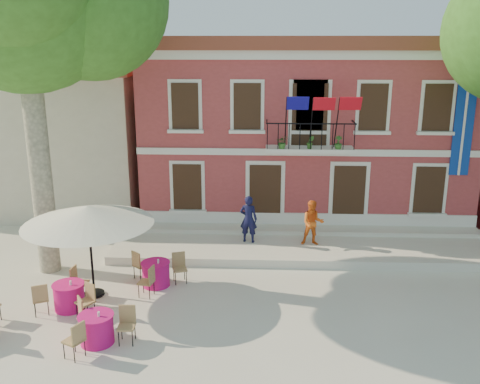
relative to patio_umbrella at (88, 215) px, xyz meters
name	(u,v)px	position (x,y,z in m)	size (l,w,h in m)	color
ground	(250,307)	(4.69, -0.55, -2.51)	(90.00, 90.00, 0.00)	beige
main_building	(302,124)	(6.69, 9.44, 1.27)	(13.50, 9.59, 7.50)	#AB3D42
neighbor_west	(57,131)	(-4.81, 10.45, 0.71)	(9.40, 9.40, 6.40)	beige
terrace	(309,246)	(6.69, 3.85, -2.36)	(14.00, 3.40, 0.30)	silver
patio_umbrella	(88,215)	(0.00, 0.00, 0.00)	(3.76, 3.76, 2.79)	black
pedestrian_navy	(249,219)	(4.50, 3.84, -1.35)	(0.63, 0.41, 1.73)	#0F1034
pedestrian_orange	(313,223)	(6.78, 3.65, -1.39)	(0.79, 0.62, 1.63)	orange
cafe_table_0	(69,295)	(-0.42, -0.89, -2.08)	(1.86, 1.71, 0.95)	#C31276
cafe_table_1	(97,327)	(0.89, -2.60, -2.08)	(1.66, 1.87, 0.95)	#C31276
cafe_table_3	(156,273)	(1.73, 0.73, -2.08)	(1.84, 1.77, 0.95)	#C31276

